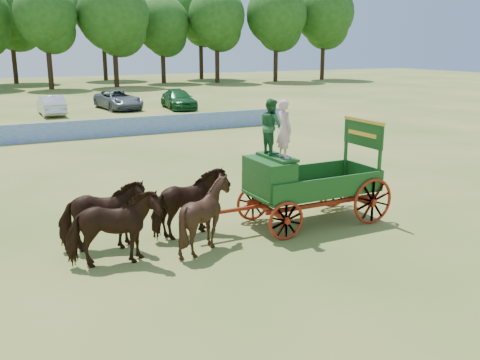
# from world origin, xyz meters

# --- Properties ---
(ground) EXTENTS (160.00, 160.00, 0.00)m
(ground) POSITION_xyz_m (0.00, 0.00, 0.00)
(ground) COLOR #A48F4A
(ground) RESTS_ON ground
(horse_lead_left) EXTENTS (2.32, 1.29, 1.87)m
(horse_lead_left) POSITION_xyz_m (-4.09, -0.55, 0.93)
(horse_lead_left) COLOR black
(horse_lead_left) RESTS_ON ground
(horse_lead_right) EXTENTS (2.37, 1.42, 1.87)m
(horse_lead_right) POSITION_xyz_m (-4.09, 0.55, 0.93)
(horse_lead_right) COLOR black
(horse_lead_right) RESTS_ON ground
(horse_wheel_left) EXTENTS (1.94, 1.79, 1.87)m
(horse_wheel_left) POSITION_xyz_m (-1.69, -0.55, 0.94)
(horse_wheel_left) COLOR black
(horse_wheel_left) RESTS_ON ground
(horse_wheel_right) EXTENTS (2.40, 1.54, 1.87)m
(horse_wheel_right) POSITION_xyz_m (-1.69, 0.55, 0.93)
(horse_wheel_right) COLOR black
(horse_wheel_right) RESTS_ON ground
(farm_dray) EXTENTS (5.99, 2.00, 3.75)m
(farm_dray) POSITION_xyz_m (1.26, 0.03, 1.66)
(farm_dray) COLOR maroon
(farm_dray) RESTS_ON ground
(sponsor_banner) EXTENTS (26.00, 0.08, 1.05)m
(sponsor_banner) POSITION_xyz_m (-1.00, 18.00, 0.53)
(sponsor_banner) COLOR #1F3BA8
(sponsor_banner) RESTS_ON ground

